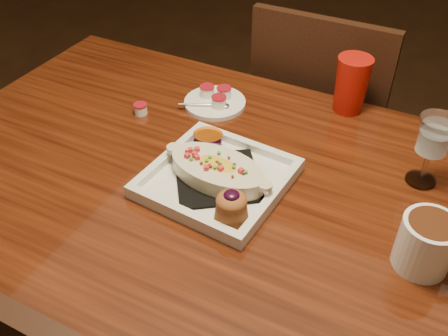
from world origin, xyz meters
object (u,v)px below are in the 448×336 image
at_px(coffee_mug, 429,243).
at_px(goblet, 434,139).
at_px(red_tumbler, 351,85).
at_px(chair_far, 321,129).
at_px(table, 237,220).
at_px(saucer, 215,101).
at_px(plate, 219,177).

height_order(coffee_mug, goblet, goblet).
relative_size(goblet, red_tumbler, 1.10).
bearing_deg(chair_far, red_tumbler, 116.91).
bearing_deg(coffee_mug, table, 171.29).
height_order(goblet, saucer, goblet).
distance_m(coffee_mug, saucer, 0.65).
relative_size(table, red_tumbler, 10.42).
bearing_deg(saucer, goblet, -7.11).
relative_size(plate, red_tumbler, 2.05).
height_order(table, red_tumbler, red_tumbler).
distance_m(coffee_mug, goblet, 0.24).
relative_size(goblet, saucer, 1.00).
xyz_separation_m(chair_far, red_tumbler, (0.12, -0.23, 0.31)).
bearing_deg(red_tumbler, plate, -110.52).
relative_size(chair_far, red_tumbler, 6.46).
height_order(plate, goblet, goblet).
distance_m(table, red_tumbler, 0.45).
distance_m(chair_far, goblet, 0.65).
bearing_deg(saucer, table, -53.43).
distance_m(chair_far, saucer, 0.49).
height_order(chair_far, plate, chair_far).
bearing_deg(coffee_mug, red_tumbler, 117.55).
relative_size(coffee_mug, goblet, 0.87).
bearing_deg(table, chair_far, 90.00).
xyz_separation_m(plate, red_tumbler, (0.16, 0.41, 0.04)).
relative_size(chair_far, coffee_mug, 6.72).
distance_m(goblet, red_tumbler, 0.30).
xyz_separation_m(chair_far, goblet, (0.34, -0.43, 0.35)).
height_order(goblet, red_tumbler, goblet).
height_order(table, goblet, goblet).
xyz_separation_m(table, plate, (-0.04, -0.01, 0.12)).
xyz_separation_m(coffee_mug, saucer, (-0.57, 0.30, -0.04)).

